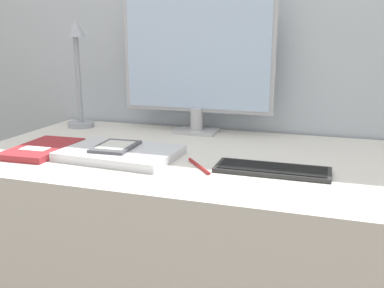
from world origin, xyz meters
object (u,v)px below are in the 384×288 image
Objects in this scene: laptop at (120,153)px; ereader at (116,146)px; monitor at (197,59)px; keyboard at (272,169)px; notebook at (43,149)px; desk_lamp at (77,65)px; pen at (199,166)px.

ereader is (-0.02, 0.01, 0.02)m from laptop.
monitor is at bearing 73.51° from laptop.
keyboard is 1.16× the size of notebook.
monitor is 0.49m from laptop.
desk_lamp is (-0.36, 0.36, 0.24)m from laptop.
ereader is 0.54m from desk_lamp.
monitor is 0.48m from ereader.
ereader is at bearing -45.66° from desk_lamp.
desk_lamp is 3.50× the size of pen.
keyboard is 0.73m from notebook.
monitor reaches higher than ereader.
monitor reaches higher than keyboard.
keyboard is at bearing -1.23° from ereader.
desk_lamp reaches higher than ereader.
keyboard is 1.95× the size of ereader.
monitor is 0.48m from desk_lamp.
laptop reaches higher than notebook.
ereader is 0.28m from pen.
desk_lamp is at bearing 148.17° from pen.
keyboard is at bearing -49.64° from monitor.
monitor is at bearing 4.87° from desk_lamp.
ereader reaches higher than notebook.
monitor reaches higher than desk_lamp.
desk_lamp is at bearing 135.33° from laptop.
keyboard is 0.20m from pen.
monitor is at bearing 47.53° from notebook.
ereader is at bearing 172.95° from pen.
laptop is at bearing 179.55° from keyboard.
notebook reaches higher than pen.
monitor is 2.16× the size of notebook.
laptop is 0.84× the size of desk_lamp.
keyboard is 0.87× the size of laptop.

